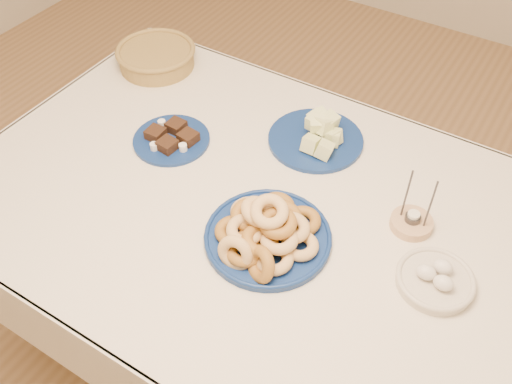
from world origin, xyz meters
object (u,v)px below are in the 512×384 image
egg_bowl (435,279)px  brownie_plate (171,138)px  wicker_basket (156,56)px  dining_table (265,232)px  candle_holder (412,222)px  melon_plate (318,136)px  donut_platter (267,232)px

egg_bowl → brownie_plate: bearing=174.6°
wicker_basket → egg_bowl: bearing=-18.1°
brownie_plate → egg_bowl: size_ratio=1.39×
dining_table → wicker_basket: bearing=151.1°
dining_table → candle_holder: candle_holder is taller
melon_plate → brownie_plate: melon_plate is taller
egg_bowl → wicker_basket: bearing=161.9°
melon_plate → egg_bowl: size_ratio=1.66×
wicker_basket → candle_holder: size_ratio=1.57×
dining_table → candle_holder: bearing=21.2°
brownie_plate → wicker_basket: size_ratio=0.95×
donut_platter → egg_bowl: 0.42m
candle_holder → brownie_plate: bearing=-175.1°
melon_plate → candle_holder: size_ratio=1.78×
wicker_basket → egg_bowl: (1.14, -0.37, -0.02)m
dining_table → egg_bowl: (0.47, -0.00, 0.13)m
brownie_plate → dining_table: bearing=-11.4°
dining_table → egg_bowl: bearing=-0.4°
candle_holder → donut_platter: bearing=-140.3°
melon_plate → candle_holder: 0.40m
brownie_plate → candle_holder: candle_holder is taller
melon_plate → brownie_plate: bearing=-148.5°
brownie_plate → wicker_basket: wicker_basket is taller
melon_plate → dining_table: bearing=-89.5°
donut_platter → melon_plate: size_ratio=1.09×
wicker_basket → candle_holder: candle_holder is taller
melon_plate → wicker_basket: (-0.66, 0.06, 0.01)m
donut_platter → brownie_plate: 0.48m
melon_plate → egg_bowl: bearing=-33.2°
candle_holder → dining_table: bearing=-158.8°
melon_plate → brownie_plate: (-0.37, -0.23, -0.01)m
donut_platter → wicker_basket: bearing=147.2°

